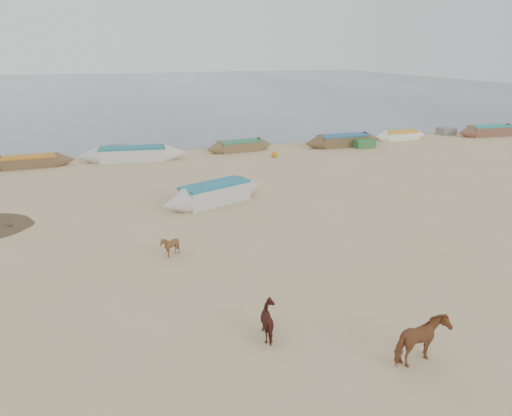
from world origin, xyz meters
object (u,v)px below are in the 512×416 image
at_px(calf_front, 170,246).
at_px(calf_right, 272,321).
at_px(cow_adult, 421,341).
at_px(near_canoe, 215,193).

height_order(calf_front, calf_right, calf_right).
distance_m(cow_adult, calf_front, 9.62).
bearing_deg(calf_front, cow_adult, 36.04).
bearing_deg(calf_right, near_canoe, -24.09).
height_order(cow_adult, calf_right, cow_adult).
bearing_deg(calf_right, calf_front, -1.86).
height_order(calf_right, near_canoe, near_canoe).
height_order(cow_adult, near_canoe, cow_adult).
bearing_deg(near_canoe, cow_adult, -107.02).
height_order(calf_front, near_canoe, near_canoe).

